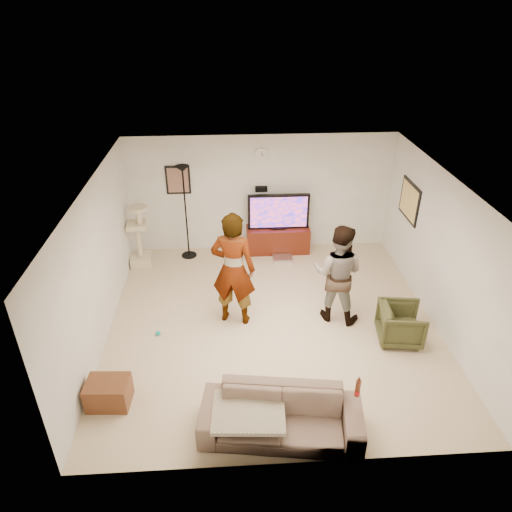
{
  "coord_description": "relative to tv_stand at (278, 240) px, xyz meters",
  "views": [
    {
      "loc": [
        -0.68,
        -6.36,
        4.96
      ],
      "look_at": [
        -0.27,
        0.2,
        1.21
      ],
      "focal_mm": 32.71,
      "sensor_mm": 36.0,
      "label": 1
    }
  ],
  "objects": [
    {
      "name": "floor",
      "position": [
        -0.35,
        -2.5,
        -0.29
      ],
      "size": [
        5.5,
        5.5,
        0.02
      ],
      "primitive_type": "cube",
      "color": "#C9BA8F",
      "rests_on": "ground"
    },
    {
      "name": "ceiling",
      "position": [
        -0.35,
        -2.5,
        2.23
      ],
      "size": [
        5.5,
        5.5,
        0.02
      ],
      "primitive_type": "cube",
      "color": "white",
      "rests_on": "wall_back"
    },
    {
      "name": "wall_back",
      "position": [
        -0.35,
        0.25,
        0.97
      ],
      "size": [
        5.5,
        0.04,
        2.5
      ],
      "primitive_type": "cube",
      "color": "beige",
      "rests_on": "floor"
    },
    {
      "name": "wall_front",
      "position": [
        -0.35,
        -5.25,
        0.97
      ],
      "size": [
        5.5,
        0.04,
        2.5
      ],
      "primitive_type": "cube",
      "color": "beige",
      "rests_on": "floor"
    },
    {
      "name": "wall_left",
      "position": [
        -3.1,
        -2.5,
        0.97
      ],
      "size": [
        0.04,
        5.5,
        2.5
      ],
      "primitive_type": "cube",
      "color": "beige",
      "rests_on": "floor"
    },
    {
      "name": "wall_right",
      "position": [
        2.4,
        -2.5,
        0.97
      ],
      "size": [
        0.04,
        5.5,
        2.5
      ],
      "primitive_type": "cube",
      "color": "beige",
      "rests_on": "floor"
    },
    {
      "name": "wall_clock",
      "position": [
        -0.35,
        0.22,
        1.82
      ],
      "size": [
        0.26,
        0.04,
        0.26
      ],
      "primitive_type": "cylinder",
      "rotation": [
        1.57,
        0.0,
        0.0
      ],
      "color": "white",
      "rests_on": "wall_back"
    },
    {
      "name": "wall_speaker",
      "position": [
        -0.35,
        0.19,
        1.1
      ],
      "size": [
        0.25,
        0.1,
        0.1
      ],
      "primitive_type": "cube",
      "color": "black",
      "rests_on": "wall_back"
    },
    {
      "name": "picture_back",
      "position": [
        -2.05,
        0.23,
        1.32
      ],
      "size": [
        0.42,
        0.03,
        0.52
      ],
      "primitive_type": "cube",
      "color": "#815B4D",
      "rests_on": "wall_back"
    },
    {
      "name": "picture_right",
      "position": [
        2.38,
        -0.9,
        1.22
      ],
      "size": [
        0.03,
        0.78,
        0.62
      ],
      "primitive_type": "cube",
      "color": "#DEBD69",
      "rests_on": "wall_right"
    },
    {
      "name": "tv_stand",
      "position": [
        0.0,
        0.0,
        0.0
      ],
      "size": [
        1.34,
        0.45,
        0.56
      ],
      "primitive_type": "cube",
      "color": "#46160B",
      "rests_on": "floor"
    },
    {
      "name": "console_box",
      "position": [
        0.06,
        -0.4,
        -0.24
      ],
      "size": [
        0.4,
        0.3,
        0.07
      ],
      "primitive_type": "cube",
      "color": "silver",
      "rests_on": "floor"
    },
    {
      "name": "tv",
      "position": [
        0.0,
        0.0,
        0.66
      ],
      "size": [
        1.29,
        0.08,
        0.76
      ],
      "primitive_type": "cube",
      "color": "black",
      "rests_on": "tv_stand"
    },
    {
      "name": "tv_screen",
      "position": [
        0.0,
        -0.04,
        0.66
      ],
      "size": [
        1.18,
        0.01,
        0.67
      ],
      "primitive_type": "cube",
      "color": "#E74637",
      "rests_on": "tv"
    },
    {
      "name": "floor_lamp",
      "position": [
        -1.92,
        -0.08,
        0.72
      ],
      "size": [
        0.32,
        0.32,
        2.0
      ],
      "primitive_type": "cylinder",
      "color": "black",
      "rests_on": "floor"
    },
    {
      "name": "cat_tree",
      "position": [
        -2.88,
        -0.38,
        0.38
      ],
      "size": [
        0.47,
        0.47,
        1.32
      ],
      "primitive_type": "cube",
      "rotation": [
        0.0,
        0.0,
        0.11
      ],
      "color": "beige",
      "rests_on": "floor"
    },
    {
      "name": "person_left",
      "position": [
        -0.99,
        -2.38,
        0.73
      ],
      "size": [
        0.83,
        0.65,
        2.02
      ],
      "primitive_type": "imported",
      "rotation": [
        0.0,
        0.0,
        2.88
      ],
      "color": "#A5A2B6",
      "rests_on": "floor"
    },
    {
      "name": "person_right",
      "position": [
        0.73,
        -2.4,
        0.6
      ],
      "size": [
        1.05,
        0.95,
        1.75
      ],
      "primitive_type": "imported",
      "rotation": [
        0.0,
        0.0,
        2.72
      ],
      "color": "#416A9D",
      "rests_on": "floor"
    },
    {
      "name": "sofa",
      "position": [
        -0.46,
        -4.8,
        0.02
      ],
      "size": [
        2.13,
        1.07,
        0.59
      ],
      "primitive_type": "imported",
      "rotation": [
        0.0,
        0.0,
        -0.14
      ],
      "color": "brown",
      "rests_on": "floor"
    },
    {
      "name": "throw_blanket",
      "position": [
        -0.87,
        -4.8,
        0.12
      ],
      "size": [
        0.95,
        0.76,
        0.06
      ],
      "primitive_type": "cube",
      "rotation": [
        0.0,
        0.0,
        -0.07
      ],
      "color": "tan",
      "rests_on": "sofa"
    },
    {
      "name": "beer_bottle",
      "position": [
        0.48,
        -4.8,
        0.44
      ],
      "size": [
        0.06,
        0.06,
        0.25
      ],
      "primitive_type": "cylinder",
      "color": "#532512",
      "rests_on": "sofa"
    },
    {
      "name": "armchair",
      "position": [
        1.66,
        -3.08,
        0.03
      ],
      "size": [
        0.77,
        0.75,
        0.62
      ],
      "primitive_type": "imported",
      "rotation": [
        0.0,
        0.0,
        1.44
      ],
      "color": "#37381D",
      "rests_on": "floor"
    },
    {
      "name": "side_table",
      "position": [
        -2.75,
        -4.16,
        -0.09
      ],
      "size": [
        0.59,
        0.46,
        0.38
      ],
      "primitive_type": "cube",
      "rotation": [
        0.0,
        0.0,
        -0.06
      ],
      "color": "#552C17",
      "rests_on": "floor"
    },
    {
      "name": "toy_ball",
      "position": [
        -2.26,
        -2.73,
        -0.24
      ],
      "size": [
        0.08,
        0.08,
        0.08
      ],
      "primitive_type": "sphere",
      "color": "#10A1A1",
      "rests_on": "floor"
    }
  ]
}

